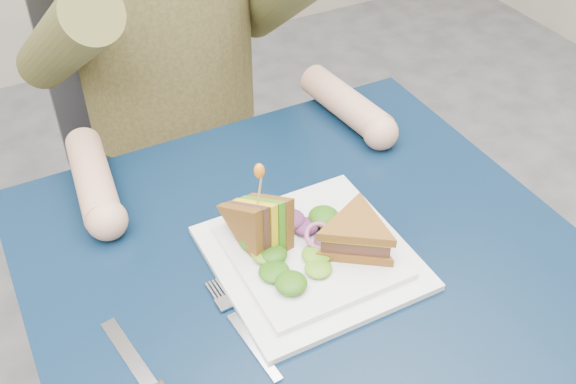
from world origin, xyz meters
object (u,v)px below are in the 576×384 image
chair (165,127)px  fork (243,330)px  sandwich_upright (261,224)px  sandwich_flat (356,235)px  table (316,307)px  plate (311,255)px

chair → fork: 0.77m
chair → sandwich_upright: size_ratio=7.21×
sandwich_flat → table: bearing=174.4°
table → plate: plate is taller
sandwich_flat → fork: 0.20m
sandwich_flat → sandwich_upright: bearing=147.2°
table → chair: bearing=90.0°
chair → sandwich_flat: size_ratio=5.55×
sandwich_flat → fork: (-0.19, -0.04, -0.04)m
plate → sandwich_upright: sandwich_upright is taller
sandwich_upright → fork: 0.15m
plate → sandwich_flat: (0.06, -0.02, 0.04)m
plate → sandwich_flat: size_ratio=1.55×
plate → sandwich_flat: 0.07m
sandwich_flat → fork: size_ratio=0.93×
sandwich_upright → sandwich_flat: bearing=-32.8°
table → plate: (0.00, 0.02, 0.09)m
sandwich_flat → sandwich_upright: sandwich_upright is taller
plate → chair: bearing=90.0°
chair → sandwich_upright: (-0.05, -0.62, 0.24)m
chair → plate: (0.00, -0.67, 0.20)m
chair → table: bearing=-90.0°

